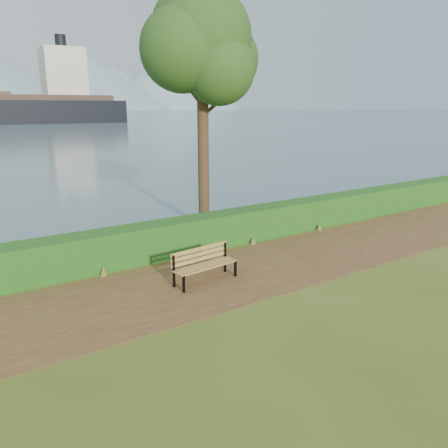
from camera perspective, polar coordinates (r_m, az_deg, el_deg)
ground at (r=11.36m, az=3.58°, el=-6.66°), size 140.00×140.00×0.00m
path at (r=11.58m, az=2.68°, el=-6.18°), size 40.00×3.40×0.01m
hedge at (r=13.25m, az=-3.14°, el=-1.14°), size 32.00×0.85×1.00m
bench at (r=10.81m, az=-2.71°, el=-5.03°), size 1.73×0.67×0.85m
tree at (r=15.18m, az=-2.90°, el=22.30°), size 4.24×3.51×8.21m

